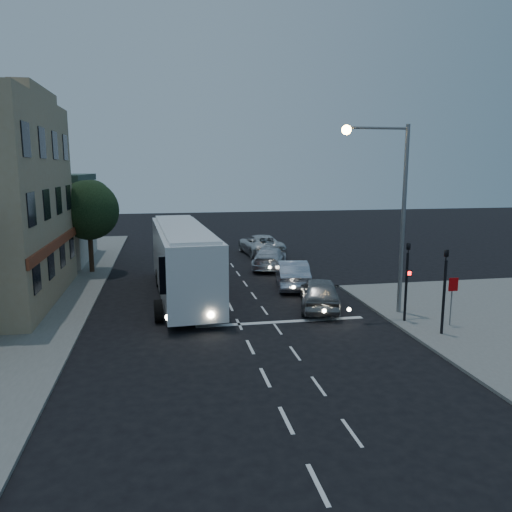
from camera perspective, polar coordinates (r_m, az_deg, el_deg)
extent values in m
plane|color=black|center=(21.37, -1.13, -9.44)|extent=(120.00, 120.00, 0.00)
cube|color=silver|center=(12.62, 7.06, -24.49)|extent=(0.12, 1.60, 0.01)
cube|color=silver|center=(15.08, 3.46, -18.21)|extent=(0.12, 1.60, 0.01)
cube|color=silver|center=(17.71, 1.05, -13.70)|extent=(0.12, 1.60, 0.01)
cube|color=silver|center=(20.44, -0.67, -10.35)|extent=(0.12, 1.60, 0.01)
cube|color=silver|center=(23.24, -1.95, -7.80)|extent=(0.12, 1.60, 0.01)
cube|color=silver|center=(26.08, -2.94, -5.80)|extent=(0.12, 1.60, 0.01)
cube|color=silver|center=(28.96, -3.73, -4.19)|extent=(0.12, 1.60, 0.01)
cube|color=silver|center=(31.85, -4.38, -2.88)|extent=(0.12, 1.60, 0.01)
cube|color=silver|center=(34.77, -4.91, -1.78)|extent=(0.12, 1.60, 0.01)
cube|color=silver|center=(37.70, -5.37, -0.85)|extent=(0.12, 1.60, 0.01)
cube|color=silver|center=(14.69, 10.89, -19.21)|extent=(0.10, 1.50, 0.01)
cube|color=silver|center=(17.20, 7.14, -14.52)|extent=(0.10, 1.50, 0.01)
cube|color=silver|center=(19.85, 4.48, -11.02)|extent=(0.10, 1.50, 0.01)
cube|color=silver|center=(22.59, 2.50, -8.34)|extent=(0.10, 1.50, 0.01)
cube|color=silver|center=(25.39, 0.97, -6.24)|extent=(0.10, 1.50, 0.01)
cube|color=silver|center=(28.23, -0.25, -4.55)|extent=(0.10, 1.50, 0.01)
cube|color=silver|center=(31.10, -1.24, -3.17)|extent=(0.10, 1.50, 0.01)
cube|color=silver|center=(33.99, -2.06, -2.02)|extent=(0.10, 1.50, 0.01)
cube|color=silver|center=(36.90, -2.75, -1.06)|extent=(0.10, 1.50, 0.01)
cube|color=silver|center=(39.82, -3.34, -0.23)|extent=(0.10, 1.50, 0.01)
cube|color=silver|center=(23.60, 2.90, -7.52)|extent=(8.00, 0.35, 0.01)
cube|color=white|center=(27.90, -8.35, -0.41)|extent=(3.46, 13.10, 3.46)
cube|color=white|center=(27.63, -8.45, 3.23)|extent=(3.01, 12.64, 0.19)
cube|color=black|center=(21.50, -7.70, -2.08)|extent=(2.49, 0.28, 1.62)
cube|color=black|center=(28.40, -5.69, 1.27)|extent=(0.68, 10.79, 0.97)
cube|color=black|center=(28.30, -11.19, 1.10)|extent=(0.68, 10.79, 0.97)
cube|color=#B80F04|center=(29.13, -5.72, -0.88)|extent=(0.38, 5.93, 1.51)
cube|color=#B80F04|center=(29.04, -11.12, -1.06)|extent=(0.38, 5.93, 1.51)
cylinder|color=black|center=(23.83, -11.08, -6.19)|extent=(0.44, 1.10, 1.08)
cylinder|color=black|center=(23.94, -4.57, -5.95)|extent=(0.44, 1.10, 1.08)
cylinder|color=black|center=(30.84, -10.99, -2.45)|extent=(0.44, 1.10, 1.08)
cylinder|color=black|center=(30.93, -5.98, -2.28)|extent=(0.44, 1.10, 1.08)
cylinder|color=black|center=(32.64, -10.97, -1.76)|extent=(0.44, 1.10, 1.08)
cylinder|color=black|center=(32.72, -6.24, -1.60)|extent=(0.44, 1.10, 1.08)
cylinder|color=#FFF2CC|center=(21.86, -10.00, -6.91)|extent=(0.28, 0.07, 0.28)
cylinder|color=#FFF2CC|center=(21.94, -5.16, -6.73)|extent=(0.28, 0.07, 0.28)
imported|color=gray|center=(25.69, 7.33, -4.23)|extent=(3.13, 5.17, 1.65)
imported|color=#ADB3C4|center=(30.14, 4.14, -2.02)|extent=(2.54, 5.24, 1.66)
imported|color=silver|center=(35.66, 1.57, -0.19)|extent=(3.69, 5.71, 1.54)
imported|color=silver|center=(41.28, 0.54, 1.32)|extent=(3.24, 6.21, 1.67)
cylinder|color=black|center=(23.98, 16.78, -3.42)|extent=(0.12, 0.12, 3.20)
imported|color=black|center=(23.60, 17.03, 1.43)|extent=(0.15, 0.18, 0.90)
cube|color=black|center=(23.67, 17.06, -1.87)|extent=(0.25, 0.12, 0.30)
cube|color=#FF0C0C|center=(23.61, 17.14, -1.90)|extent=(0.16, 0.02, 0.18)
cylinder|color=black|center=(22.63, 20.67, -4.44)|extent=(0.12, 0.12, 3.20)
imported|color=black|center=(22.22, 21.00, 0.68)|extent=(0.18, 0.15, 0.90)
cylinder|color=slate|center=(24.11, 21.40, -5.09)|extent=(0.06, 0.06, 2.00)
cube|color=#AE0105|center=(23.84, 21.63, -3.04)|extent=(0.45, 0.03, 0.60)
cylinder|color=slate|center=(24.91, 16.47, 3.87)|extent=(0.20, 0.20, 9.00)
cylinder|color=slate|center=(24.20, 13.73, 14.03)|extent=(3.00, 0.12, 0.12)
sphere|color=#FFBF59|center=(23.62, 10.30, 14.01)|extent=(0.44, 0.44, 0.44)
cube|color=#9A815D|center=(28.73, -23.93, 15.71)|extent=(1.00, 12.00, 0.50)
cube|color=#9A815D|center=(28.79, -24.00, 16.70)|extent=(1.00, 6.00, 0.50)
cube|color=brown|center=(28.73, -21.83, 1.32)|extent=(0.15, 12.00, 0.50)
cube|color=black|center=(24.54, -23.77, -2.12)|extent=(0.06, 1.30, 1.50)
cube|color=black|center=(27.41, -22.38, -0.81)|extent=(0.06, 1.30, 1.50)
cube|color=black|center=(30.31, -21.25, 0.25)|extent=(0.06, 1.30, 1.50)
cube|color=black|center=(33.22, -20.31, 1.12)|extent=(0.06, 1.30, 1.50)
cube|color=black|center=(24.12, -24.28, 4.87)|extent=(0.06, 1.30, 1.50)
cube|color=black|center=(27.04, -22.81, 5.45)|extent=(0.06, 1.30, 1.50)
cube|color=black|center=(29.97, -21.61, 5.91)|extent=(0.06, 1.30, 1.50)
cube|color=black|center=(32.92, -20.63, 6.29)|extent=(0.06, 1.30, 1.50)
cube|color=black|center=(24.08, -24.81, 11.98)|extent=(0.06, 1.30, 1.50)
cube|color=black|center=(27.00, -23.25, 11.79)|extent=(0.06, 1.30, 1.50)
cube|color=black|center=(29.94, -21.99, 11.64)|extent=(0.06, 1.30, 1.50)
cube|color=black|center=(32.89, -20.97, 11.50)|extent=(0.06, 1.30, 1.50)
cube|color=#A19C8D|center=(41.36, -24.85, 3.59)|extent=(9.00, 9.00, 6.00)
cube|color=#31493F|center=(41.17, -25.19, 8.09)|extent=(9.40, 9.40, 0.50)
cylinder|color=black|center=(35.66, -18.34, 0.52)|extent=(0.32, 0.32, 2.80)
sphere|color=black|center=(35.33, -18.59, 5.00)|extent=(4.00, 4.00, 4.00)
sphere|color=#284323|center=(35.84, -18.21, 6.21)|extent=(2.60, 2.60, 2.60)
sphere|color=black|center=(34.75, -19.26, 5.54)|extent=(2.40, 2.40, 2.40)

